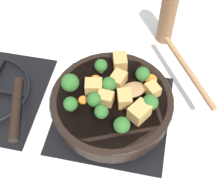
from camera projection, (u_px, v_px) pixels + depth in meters
name	position (u px, v px, depth m)	size (l,w,h in m)	color
ground_plane	(112.00, 114.00, 0.86)	(2.40, 2.40, 0.00)	white
front_burner_grate	(112.00, 112.00, 0.85)	(0.31, 0.31, 0.03)	black
skillet_pan	(111.00, 103.00, 0.82)	(0.32, 0.43, 0.06)	black
wooden_spoon	(166.00, 79.00, 0.82)	(0.24, 0.25, 0.02)	#A87A4C
tofu_cube_center_large	(105.00, 98.00, 0.78)	(0.04, 0.03, 0.03)	tan
tofu_cube_near_handle	(118.00, 80.00, 0.81)	(0.04, 0.03, 0.03)	tan
tofu_cube_east_chunk	(120.00, 61.00, 0.84)	(0.04, 0.04, 0.04)	tan
tofu_cube_west_chunk	(94.00, 87.00, 0.79)	(0.04, 0.03, 0.03)	tan
tofu_cube_back_piece	(139.00, 112.00, 0.75)	(0.05, 0.04, 0.04)	tan
tofu_cube_front_piece	(124.00, 98.00, 0.77)	(0.04, 0.03, 0.03)	tan
tofu_cube_mid_small	(153.00, 90.00, 0.79)	(0.04, 0.03, 0.03)	tan
broccoli_floret_near_spoon	(94.00, 100.00, 0.76)	(0.04, 0.04, 0.04)	#709956
broccoli_floret_center_top	(71.00, 104.00, 0.76)	(0.04, 0.04, 0.04)	#709956
broccoli_floret_east_rim	(101.00, 66.00, 0.82)	(0.03, 0.03, 0.04)	#709956
broccoli_floret_west_rim	(70.00, 83.00, 0.79)	(0.05, 0.05, 0.05)	#709956
broccoli_floret_north_edge	(122.00, 125.00, 0.72)	(0.04, 0.04, 0.05)	#709956
broccoli_floret_south_cluster	(101.00, 112.00, 0.74)	(0.04, 0.04, 0.04)	#709956
broccoli_floret_mid_floret	(143.00, 74.00, 0.81)	(0.04, 0.04, 0.05)	#709956
broccoli_floret_small_inner	(150.00, 103.00, 0.76)	(0.04, 0.04, 0.05)	#709956
broccoli_floret_tall_stem	(109.00, 84.00, 0.79)	(0.04, 0.04, 0.05)	#709956
carrot_slice_orange_thin	(96.00, 79.00, 0.83)	(0.02, 0.02, 0.01)	orange
carrot_slice_near_center	(83.00, 100.00, 0.79)	(0.02, 0.02, 0.01)	orange
carrot_slice_edge_slice	(151.00, 79.00, 0.83)	(0.03, 0.03, 0.01)	orange
pepper_mill	(168.00, 16.00, 0.95)	(0.05, 0.05, 0.21)	brown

